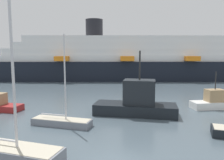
{
  "coord_description": "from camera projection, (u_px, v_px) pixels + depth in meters",
  "views": [
    {
      "loc": [
        -0.24,
        -11.82,
        6.46
      ],
      "look_at": [
        0.0,
        14.15,
        3.29
      ],
      "focal_mm": 35.38,
      "sensor_mm": 36.0,
      "label": 1
    }
  ],
  "objects": [
    {
      "name": "fishing_boat_2",
      "position": [
        216.0,
        102.0,
        25.92
      ],
      "size": [
        6.22,
        2.62,
        4.36
      ],
      "rotation": [
        0.0,
        0.0,
        3.28
      ],
      "color": "white",
      "rests_on": "ground_plane"
    },
    {
      "name": "fishing_boat_1",
      "position": [
        137.0,
        102.0,
        23.2
      ],
      "size": [
        8.97,
        4.51,
        6.71
      ],
      "rotation": [
        0.0,
        0.0,
        -0.19
      ],
      "color": "black",
      "rests_on": "ground_plane"
    },
    {
      "name": "sailboat_2",
      "position": [
        10.0,
        150.0,
        13.39
      ],
      "size": [
        6.95,
        3.8,
        12.93
      ],
      "rotation": [
        0.0,
        0.0,
        -0.31
      ],
      "color": "gray",
      "rests_on": "ground_plane"
    },
    {
      "name": "cruise_ship",
      "position": [
        154.0,
        60.0,
        54.79
      ],
      "size": [
        82.41,
        13.08,
        14.58
      ],
      "rotation": [
        0.0,
        0.0,
        0.0
      ],
      "color": "black",
      "rests_on": "ground_plane"
    },
    {
      "name": "sailboat_1",
      "position": [
        62.0,
        121.0,
        19.74
      ],
      "size": [
        5.62,
        2.86,
        8.08
      ],
      "rotation": [
        0.0,
        0.0,
        -0.28
      ],
      "color": "gray",
      "rests_on": "ground_plane"
    }
  ]
}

